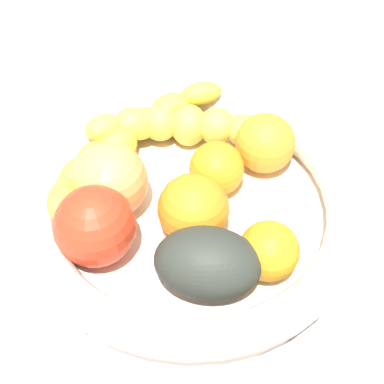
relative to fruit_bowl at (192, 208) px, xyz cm
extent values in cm
cube|color=#A39893|center=(0.00, 0.00, -4.44)|extent=(120.00, 120.00, 3.00)
cylinder|color=silver|center=(0.00, 0.00, -1.82)|extent=(29.46, 29.46, 2.24)
torus|color=silver|center=(0.00, 0.00, 1.01)|extent=(31.86, 31.86, 3.44)
ellipsoid|color=yellow|center=(2.39, 10.09, 2.60)|extent=(3.97, 3.03, 2.84)
ellipsoid|color=yellow|center=(-0.58, 9.96, 2.22)|extent=(4.27, 3.86, 3.35)
ellipsoid|color=yellow|center=(-3.47, 9.25, 1.85)|extent=(4.89, 4.90, 3.86)
ellipsoid|color=yellow|center=(-6.18, 8.00, 1.48)|extent=(5.51, 5.70, 4.37)
ellipsoid|color=yellow|center=(-8.59, 6.26, 1.85)|extent=(5.43, 5.43, 3.86)
ellipsoid|color=yellow|center=(-10.63, 4.08, 2.22)|extent=(4.99, 5.08, 3.35)
ellipsoid|color=yellow|center=(-12.21, 1.56, 2.60)|extent=(4.25, 4.70, 2.84)
ellipsoid|color=yellow|center=(-6.71, 11.00, 3.53)|extent=(4.63, 4.90, 2.36)
ellipsoid|color=yellow|center=(-8.62, 8.15, 2.72)|extent=(4.53, 5.20, 2.78)
ellipsoid|color=yellow|center=(-9.91, 4.99, 1.91)|extent=(4.32, 5.13, 3.20)
ellipsoid|color=yellow|center=(-10.54, 1.62, 1.11)|extent=(3.98, 4.69, 3.63)
ellipsoid|color=yellow|center=(-10.48, -1.80, 1.91)|extent=(3.71, 4.76, 3.20)
ellipsoid|color=yellow|center=(-9.72, -5.14, 2.72)|extent=(4.04, 5.06, 2.78)
ellipsoid|color=yellow|center=(-8.31, -8.25, 3.53)|extent=(4.25, 4.99, 2.36)
sphere|color=orange|center=(0.15, 4.05, 1.97)|extent=(5.35, 5.35, 5.35)
sphere|color=orange|center=(2.11, 9.52, 2.32)|extent=(6.05, 6.05, 6.05)
sphere|color=orange|center=(1.42, -1.75, 2.54)|extent=(6.50, 6.50, 6.50)
sphere|color=orange|center=(9.06, -1.39, 1.94)|extent=(5.29, 5.29, 5.29)
ellipsoid|color=#2F332B|center=(5.67, -5.70, 2.31)|extent=(10.99, 9.89, 6.03)
sphere|color=#F79F55|center=(-6.65, -3.73, 2.88)|extent=(7.16, 7.16, 7.16)
sphere|color=red|center=(-4.17, -8.54, 2.90)|extent=(7.22, 7.22, 7.22)
camera|label=1|loc=(20.72, -28.80, 42.16)|focal=54.28mm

